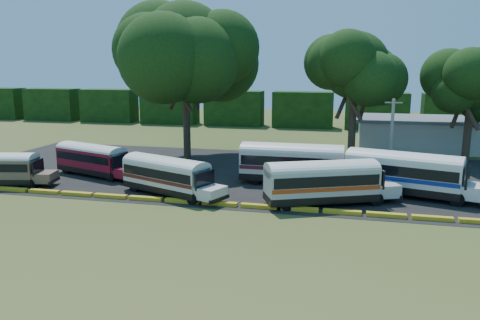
% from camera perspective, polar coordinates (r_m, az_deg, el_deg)
% --- Properties ---
extents(ground, '(160.00, 160.00, 0.00)m').
position_cam_1_polar(ground, '(34.05, -0.49, -6.23)').
color(ground, '#2F4818').
rests_on(ground, ground).
extents(asphalt_strip, '(64.00, 24.00, 0.02)m').
position_cam_1_polar(asphalt_strip, '(45.22, 4.34, -1.78)').
color(asphalt_strip, black).
rests_on(asphalt_strip, ground).
extents(curb, '(53.70, 0.45, 0.30)m').
position_cam_1_polar(curb, '(34.93, -0.10, -5.51)').
color(curb, yellow).
rests_on(curb, ground).
extents(terminal_building, '(19.00, 9.00, 4.00)m').
position_cam_1_polar(terminal_building, '(62.93, 22.53, 2.99)').
color(terminal_building, beige).
rests_on(terminal_building, ground).
extents(treeline_backdrop, '(130.00, 4.00, 6.00)m').
position_cam_1_polar(treeline_backdrop, '(80.22, 7.68, 6.10)').
color(treeline_backdrop, black).
rests_on(treeline_backdrop, ground).
extents(bus_red, '(9.43, 5.15, 3.02)m').
position_cam_1_polar(bus_red, '(46.61, -17.49, 0.28)').
color(bus_red, black).
rests_on(bus_red, ground).
extents(bus_cream_west, '(9.63, 5.75, 3.11)m').
position_cam_1_polar(bus_cream_west, '(38.22, -8.81, -1.66)').
color(bus_cream_west, black).
rests_on(bus_cream_west, ground).
extents(bus_cream_east, '(11.03, 2.82, 3.62)m').
position_cam_1_polar(bus_cream_east, '(41.50, 6.66, -0.15)').
color(bus_cream_east, black).
rests_on(bus_cream_east, ground).
extents(bus_white_red, '(10.41, 6.44, 3.38)m').
position_cam_1_polar(bus_white_red, '(35.64, 10.23, -2.41)').
color(bus_white_red, black).
rests_on(bus_white_red, ground).
extents(bus_white_blue, '(11.17, 5.70, 3.57)m').
position_cam_1_polar(bus_white_blue, '(39.75, 19.59, -1.30)').
color(bus_white_blue, black).
rests_on(bus_white_blue, ground).
extents(tree_west, '(13.36, 13.36, 17.14)m').
position_cam_1_polar(tree_west, '(52.11, -6.73, 13.43)').
color(tree_west, '#312518').
rests_on(tree_west, ground).
extents(tree_center, '(9.77, 9.77, 13.92)m').
position_cam_1_polar(tree_center, '(52.28, 13.85, 11.06)').
color(tree_center, '#312518').
rests_on(tree_center, ground).
extents(tree_east, '(7.66, 7.66, 11.40)m').
position_cam_1_polar(tree_east, '(54.94, 26.46, 8.37)').
color(tree_east, '#312518').
rests_on(tree_east, ground).
extents(utility_pole, '(1.60, 0.30, 7.27)m').
position_cam_1_polar(utility_pole, '(46.91, 17.98, 2.82)').
color(utility_pole, gray).
rests_on(utility_pole, ground).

